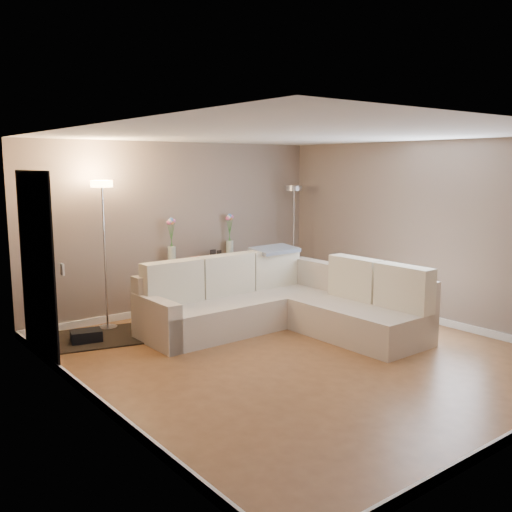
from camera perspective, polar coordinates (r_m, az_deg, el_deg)
floor at (r=6.99m, az=4.08°, el=-9.81°), size 5.00×5.50×0.01m
ceiling at (r=6.62m, az=4.35°, el=12.08°), size 5.00×5.50×0.01m
wall_back at (r=8.91m, az=-7.76°, el=2.85°), size 5.00×0.02×2.60m
wall_left at (r=5.36m, az=-16.17°, el=-1.57°), size 0.02×5.50×2.60m
wall_right at (r=8.56m, az=16.81°, el=2.29°), size 0.02×5.50×2.60m
baseboard_back at (r=9.11m, az=-7.52°, el=-5.00°), size 5.00×0.03×0.10m
baseboard_left at (r=5.73m, az=-15.36°, el=-13.93°), size 0.03×5.50×0.10m
baseboard_right at (r=8.77m, az=16.34°, el=-5.86°), size 0.03×5.50×0.10m
doorway at (r=6.99m, az=-21.06°, el=-1.05°), size 0.02×1.20×2.20m
switch_plate at (r=6.17m, az=-18.81°, el=-1.27°), size 0.02×0.08×0.12m
sectional_sofa at (r=7.90m, az=2.43°, el=-4.72°), size 2.88×2.75×1.01m
throw_blanket at (r=8.61m, az=1.88°, el=0.65°), size 0.75×0.46×0.10m
console_table at (r=9.07m, az=-5.81°, el=-2.46°), size 1.29×0.37×0.79m
leaning_mirror at (r=9.13m, az=-6.03°, el=2.17°), size 0.91×0.06×0.71m
table_decor at (r=9.01m, az=-5.31°, el=-0.06°), size 0.55×0.12×0.13m
flower_vase_left at (r=8.72m, az=-8.44°, el=1.27°), size 0.15×0.12×0.68m
flower_vase_right at (r=9.31m, az=-2.65°, el=1.86°), size 0.15×0.12×0.68m
floor_lamp_lit at (r=7.99m, az=-15.01°, el=2.99°), size 0.35×0.35×2.05m
floor_lamp_unlit at (r=9.83m, az=3.80°, el=3.77°), size 0.29×0.29×1.91m
charcoal_rug at (r=7.87m, az=-14.94°, el=-7.81°), size 1.54×1.30×0.02m
black_bag at (r=7.72m, az=-16.60°, el=-8.01°), size 0.43×0.35×0.25m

